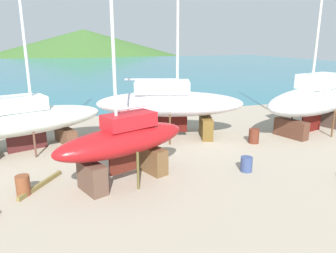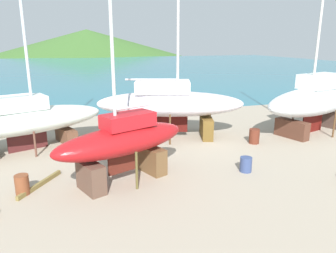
% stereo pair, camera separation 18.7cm
% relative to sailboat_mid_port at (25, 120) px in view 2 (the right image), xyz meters
% --- Properties ---
extents(ground_plane, '(51.02, 51.02, 0.00)m').
position_rel_sailboat_mid_port_xyz_m(ground_plane, '(11.26, -4.68, -1.87)').
color(ground_plane, '#A0937E').
extents(sea_water, '(152.68, 106.37, 0.01)m').
position_rel_sailboat_mid_port_xyz_m(sea_water, '(11.26, 61.26, -1.87)').
color(sea_water, '#287084').
rests_on(sea_water, ground).
extents(headland_hill, '(177.38, 177.38, 24.16)m').
position_rel_sailboat_mid_port_xyz_m(headland_hill, '(13.78, 154.40, -1.87)').
color(headland_hill, '#3D672B').
rests_on(headland_hill, ground).
extents(sailboat_mid_port, '(9.93, 5.99, 13.73)m').
position_rel_sailboat_mid_port_xyz_m(sailboat_mid_port, '(0.00, 0.00, 0.00)').
color(sailboat_mid_port, brown).
rests_on(sailboat_mid_port, ground).
extents(sailboat_far_slipway, '(10.08, 5.60, 15.08)m').
position_rel_sailboat_mid_port_xyz_m(sailboat_far_slipway, '(19.38, -1.87, 0.48)').
color(sailboat_far_slipway, '#522F22').
rests_on(sailboat_far_slipway, ground).
extents(sailboat_large_starboard, '(10.55, 6.22, 16.33)m').
position_rel_sailboat_mid_port_xyz_m(sailboat_large_starboard, '(9.13, 0.19, 0.45)').
color(sailboat_large_starboard, brown).
rests_on(sailboat_large_starboard, ground).
extents(sailboat_small_center, '(6.97, 4.38, 12.29)m').
position_rel_sailboat_mid_port_xyz_m(sailboat_small_center, '(4.85, -6.19, 0.09)').
color(sailboat_small_center, brown).
rests_on(sailboat_small_center, ground).
extents(worker, '(0.49, 0.35, 1.64)m').
position_rel_sailboat_mid_port_xyz_m(worker, '(-0.13, 5.99, -1.02)').
color(worker, orange).
rests_on(worker, ground).
extents(barrel_rust_mid, '(0.81, 0.81, 0.89)m').
position_rel_sailboat_mid_port_xyz_m(barrel_rust_mid, '(0.40, -6.26, -1.43)').
color(barrel_rust_mid, brown).
rests_on(barrel_rust_mid, ground).
extents(barrel_blue_faded, '(0.78, 0.78, 0.94)m').
position_rel_sailboat_mid_port_xyz_m(barrel_blue_faded, '(13.89, -2.95, -1.40)').
color(barrel_blue_faded, '#5D281A').
rests_on(barrel_blue_faded, ground).
extents(barrel_tar_black, '(0.69, 0.69, 0.76)m').
position_rel_sailboat_mid_port_xyz_m(barrel_tar_black, '(10.94, -6.92, -1.49)').
color(barrel_tar_black, navy).
rests_on(barrel_tar_black, ground).
extents(timber_short_cross, '(1.76, 2.56, 0.20)m').
position_rel_sailboat_mid_port_xyz_m(timber_short_cross, '(1.05, -5.63, -1.77)').
color(timber_short_cross, olive).
rests_on(timber_short_cross, ground).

